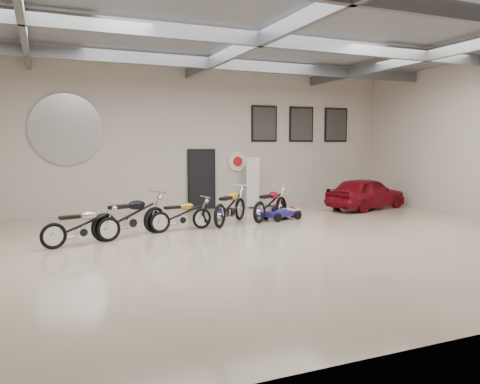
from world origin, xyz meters
name	(u,v)px	position (x,y,z in m)	size (l,w,h in m)	color
floor	(259,242)	(0.00, 0.00, 0.00)	(16.00, 12.00, 0.01)	#C5B296
ceiling	(260,28)	(0.00, 0.00, 5.00)	(16.00, 12.00, 0.01)	gray
back_wall	(187,140)	(0.00, 6.00, 2.50)	(16.00, 0.02, 5.00)	beige
ceiling_beams	(260,39)	(0.00, 0.00, 4.75)	(15.80, 11.80, 0.32)	slate
door	(201,180)	(0.50, 5.95, 1.05)	(0.92, 0.08, 2.10)	black
logo_plaque	(66,130)	(-4.00, 5.95, 2.80)	(2.30, 0.06, 1.16)	silver
poster_left	(264,124)	(3.00, 5.96, 3.10)	(1.05, 0.08, 1.35)	black
poster_mid	(301,124)	(4.60, 5.96, 3.10)	(1.05, 0.08, 1.35)	black
poster_right	(336,125)	(6.20, 5.96, 3.10)	(1.05, 0.08, 1.35)	black
oil_sign	(237,161)	(1.90, 5.95, 1.70)	(0.72, 0.10, 0.72)	white
banner_stand	(253,183)	(2.32, 5.50, 0.94)	(0.51, 0.20, 1.87)	white
motorcycle_silver	(82,225)	(-3.95, 1.29, 0.48)	(1.86, 0.58, 0.97)	silver
motorcycle_black	(130,215)	(-2.74, 1.85, 0.56)	(2.15, 0.67, 1.12)	silver
motorcycle_gold	(181,214)	(-1.32, 2.16, 0.46)	(1.77, 0.55, 0.92)	silver
motorcycle_yellow	(230,205)	(0.31, 2.66, 0.55)	(2.13, 0.66, 1.11)	silver
motorcycle_red	(271,203)	(1.72, 2.83, 0.53)	(2.04, 0.63, 1.06)	silver
go_kart	(285,211)	(2.20, 2.79, 0.26)	(1.46, 0.66, 0.53)	navy
vintage_car	(366,193)	(6.00, 3.68, 0.57)	(3.36, 1.36, 1.15)	maroon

